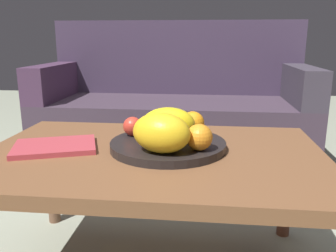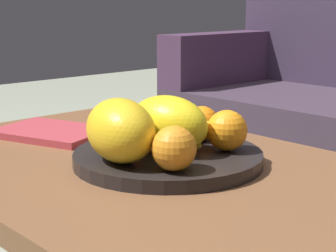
{
  "view_description": "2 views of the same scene",
  "coord_description": "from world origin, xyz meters",
  "views": [
    {
      "loc": [
        0.16,
        -1.03,
        0.79
      ],
      "look_at": [
        0.04,
        0.03,
        0.52
      ],
      "focal_mm": 37.47,
      "sensor_mm": 36.0,
      "label": 1
    },
    {
      "loc": [
        0.81,
        -0.68,
        0.75
      ],
      "look_at": [
        0.04,
        0.03,
        0.52
      ],
      "focal_mm": 59.56,
      "sensor_mm": 36.0,
      "label": 2
    }
  ],
  "objects": [
    {
      "name": "coffee_table",
      "position": [
        0.0,
        0.0,
        0.4
      ],
      "size": [
        1.06,
        0.69,
        0.44
      ],
      "color": "brown",
      "rests_on": "ground_plane"
    },
    {
      "name": "couch",
      "position": [
        -0.05,
        1.24,
        0.3
      ],
      "size": [
        1.7,
        0.7,
        0.9
      ],
      "color": "#3D303E",
      "rests_on": "ground_plane"
    },
    {
      "name": "fruit_bowl",
      "position": [
        0.04,
        0.03,
        0.46
      ],
      "size": [
        0.37,
        0.37,
        0.03
      ],
      "primitive_type": "cylinder",
      "color": "black",
      "rests_on": "coffee_table"
    },
    {
      "name": "melon_large_front",
      "position": [
        0.04,
        0.03,
        0.52
      ],
      "size": [
        0.19,
        0.13,
        0.11
      ],
      "primitive_type": "ellipsoid",
      "rotation": [
        0.0,
        0.0,
        0.16
      ],
      "color": "yellow",
      "rests_on": "fruit_bowl"
    },
    {
      "name": "melon_smaller_beside",
      "position": [
        0.04,
        -0.08,
        0.53
      ],
      "size": [
        0.2,
        0.16,
        0.12
      ],
      "primitive_type": "ellipsoid",
      "rotation": [
        0.0,
        0.0,
        -0.28
      ],
      "color": "yellow",
      "rests_on": "fruit_bowl"
    },
    {
      "name": "orange_front",
      "position": [
        0.03,
        0.14,
        0.5
      ],
      "size": [
        0.07,
        0.07,
        0.07
      ],
      "primitive_type": "sphere",
      "color": "orange",
      "rests_on": "fruit_bowl"
    },
    {
      "name": "orange_left",
      "position": [
        0.12,
        0.12,
        0.51
      ],
      "size": [
        0.08,
        0.08,
        0.08
      ],
      "primitive_type": "sphere",
      "color": "orange",
      "rests_on": "fruit_bowl"
    },
    {
      "name": "orange_right",
      "position": [
        0.14,
        -0.05,
        0.51
      ],
      "size": [
        0.08,
        0.08,
        0.08
      ],
      "primitive_type": "sphere",
      "color": "orange",
      "rests_on": "fruit_bowl"
    },
    {
      "name": "apple_front",
      "position": [
        -0.08,
        0.08,
        0.5
      ],
      "size": [
        0.06,
        0.06,
        0.06
      ],
      "primitive_type": "sphere",
      "color": "red",
      "rests_on": "fruit_bowl"
    },
    {
      "name": "banana_bunch",
      "position": [
        0.04,
        0.07,
        0.49
      ],
      "size": [
        0.16,
        0.13,
        0.06
      ],
      "color": "yellow",
      "rests_on": "fruit_bowl"
    },
    {
      "name": "magazine",
      "position": [
        -0.31,
        -0.01,
        0.45
      ],
      "size": [
        0.3,
        0.25,
        0.02
      ],
      "primitive_type": "cube",
      "rotation": [
        0.0,
        0.0,
        0.34
      ],
      "color": "#B33B44",
      "rests_on": "coffee_table"
    }
  ]
}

